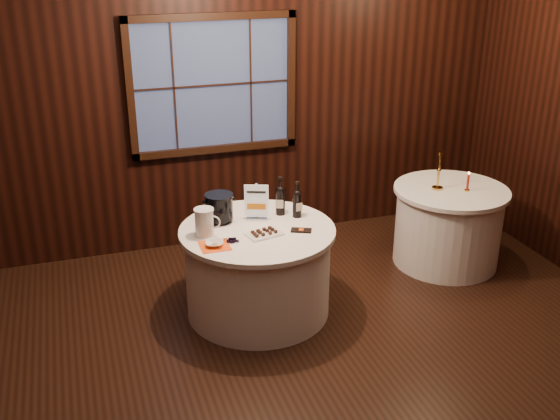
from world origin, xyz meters
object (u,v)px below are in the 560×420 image
object	(u,v)px
port_bottle_right	(297,202)
ice_bucket	(219,207)
sign_stand	(257,207)
grape_bunch	(232,239)
cracker_bowl	(215,244)
chocolate_plate	(264,233)
chocolate_box	(301,230)
main_table	(258,270)
side_table	(448,225)
port_bottle_left	(280,198)
glass_pitcher	(205,222)
red_candle	(468,183)
brass_candlestick	(438,176)

from	to	relation	value
port_bottle_right	ice_bucket	distance (m)	0.66
sign_stand	grape_bunch	world-z (taller)	sign_stand
port_bottle_right	cracker_bowl	distance (m)	0.87
chocolate_plate	chocolate_box	distance (m)	0.31
main_table	grape_bunch	xyz separation A→B (m)	(-0.25, -0.17, 0.40)
port_bottle_right	chocolate_box	size ratio (longest dim) A/B	1.92
chocolate_box	side_table	bearing A→B (deg)	39.87
main_table	sign_stand	world-z (taller)	sign_stand
port_bottle_left	glass_pitcher	distance (m)	0.74
port_bottle_right	cracker_bowl	xyz separation A→B (m)	(-0.79, -0.34, -0.12)
port_bottle_right	chocolate_box	distance (m)	0.32
port_bottle_right	glass_pitcher	xyz separation A→B (m)	(-0.82, -0.12, -0.02)
port_bottle_right	red_candle	size ratio (longest dim) A/B	1.69
side_table	port_bottle_left	distance (m)	1.81
port_bottle_right	chocolate_plate	size ratio (longest dim) A/B	1.02
glass_pitcher	red_candle	world-z (taller)	glass_pitcher
side_table	brass_candlestick	xyz separation A→B (m)	(-0.14, 0.03, 0.51)
sign_stand	port_bottle_left	xyz separation A→B (m)	(0.22, 0.05, 0.04)
brass_candlestick	sign_stand	bearing A→B (deg)	-175.03
main_table	brass_candlestick	bearing A→B (deg)	10.17
grape_bunch	cracker_bowl	distance (m)	0.15
sign_stand	brass_candlestick	xyz separation A→B (m)	(1.81, 0.16, 0.02)
port_bottle_left	port_bottle_right	world-z (taller)	port_bottle_left
port_bottle_right	cracker_bowl	size ratio (longest dim) A/B	2.31
cracker_bowl	side_table	bearing A→B (deg)	11.94
sign_stand	glass_pitcher	xyz separation A→B (m)	(-0.48, -0.17, 0.00)
brass_candlestick	ice_bucket	bearing A→B (deg)	-177.22
sign_stand	chocolate_box	distance (m)	0.44
sign_stand	grape_bunch	xyz separation A→B (m)	(-0.30, -0.35, -0.09)
main_table	ice_bucket	bearing A→B (deg)	137.89
side_table	cracker_bowl	xyz separation A→B (m)	(-2.40, -0.51, 0.40)
port_bottle_left	main_table	bearing A→B (deg)	-116.10
side_table	port_bottle_right	bearing A→B (deg)	-173.99
sign_stand	port_bottle_right	bearing A→B (deg)	12.87
sign_stand	glass_pitcher	size ratio (longest dim) A/B	1.43
port_bottle_left	chocolate_plate	bearing A→B (deg)	-101.28
sign_stand	side_table	bearing A→B (deg)	24.23
port_bottle_left	glass_pitcher	xyz separation A→B (m)	(-0.70, -0.22, -0.03)
sign_stand	brass_candlestick	size ratio (longest dim) A/B	0.89
chocolate_box	glass_pitcher	bearing A→B (deg)	-167.71
main_table	chocolate_box	world-z (taller)	chocolate_box
cracker_bowl	port_bottle_right	bearing A→B (deg)	23.13
port_bottle_right	brass_candlestick	world-z (taller)	brass_candlestick
main_table	grape_bunch	distance (m)	0.50
port_bottle_left	cracker_bowl	bearing A→B (deg)	-122.93
grape_bunch	red_candle	bearing A→B (deg)	9.06
side_table	chocolate_plate	distance (m)	2.07
cracker_bowl	red_candle	bearing A→B (deg)	9.32
port_bottle_right	brass_candlestick	distance (m)	1.49
chocolate_plate	chocolate_box	xyz separation A→B (m)	(0.31, -0.03, -0.01)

